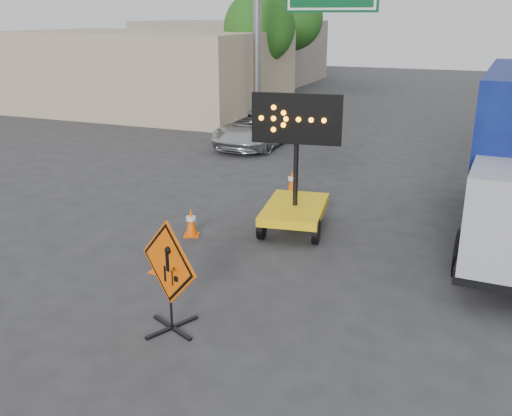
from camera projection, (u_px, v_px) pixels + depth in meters
The scene contains 12 objects.
ground at pixel (207, 345), 8.73m from camera, with size 100.00×100.00×0.00m, color #2D2D30.
storefront_left_near at pixel (142, 70), 30.64m from camera, with size 14.00×10.00×4.00m, color tan.
storefront_left_far at pixel (233, 51), 43.21m from camera, with size 12.00×10.00×4.40m, color gray.
highway_gantry at pixel (301, 8), 24.44m from camera, with size 6.18×0.38×6.90m.
tree_left_near at pixel (259, 28), 29.55m from camera, with size 3.71×3.71×6.03m.
tree_left_far at pixel (291, 18), 36.78m from camera, with size 4.10×4.10×6.66m.
construction_sign at pixel (169, 274), 8.88m from camera, with size 1.28×0.93×1.86m.
arrow_board at pixel (295, 201), 13.24m from camera, with size 2.01×2.41×3.19m.
pickup_truck at pixel (257, 128), 21.96m from camera, with size 2.17×4.70×1.31m, color #B6B9BE.
cone_a at pixel (161, 253), 11.12m from camera, with size 0.42×0.42×0.80m.
cone_b at pixel (191, 222), 12.96m from camera, with size 0.44×0.44×0.66m.
cone_c at pixel (292, 182), 16.04m from camera, with size 0.44×0.44×0.69m.
Camera 1 is at (3.56, -6.75, 4.80)m, focal length 40.00 mm.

